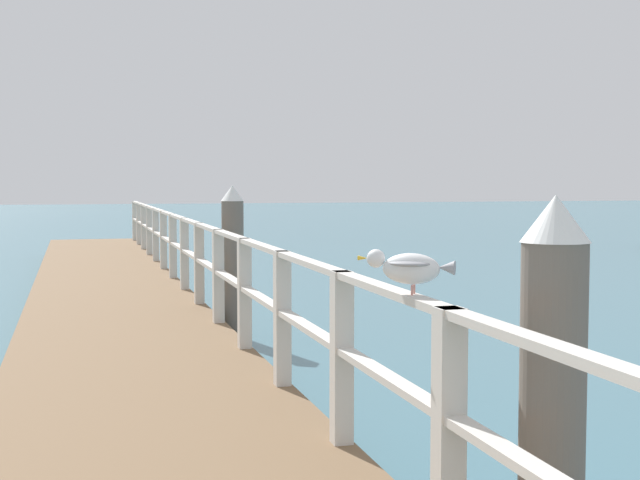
% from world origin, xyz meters
% --- Properties ---
extents(pier_deck, '(2.28, 25.74, 0.42)m').
position_xyz_m(pier_deck, '(0.00, 12.87, 0.21)').
color(pier_deck, brown).
rests_on(pier_deck, ground_plane).
extents(pier_railing, '(0.12, 24.26, 1.06)m').
position_xyz_m(pier_railing, '(1.06, 12.87, 1.07)').
color(pier_railing, beige).
rests_on(pier_railing, pier_deck).
extents(dock_piling_near, '(0.29, 0.29, 1.97)m').
position_xyz_m(dock_piling_near, '(1.44, 3.81, 0.99)').
color(dock_piling_near, '#6B6056').
rests_on(dock_piling_near, ground_plane).
extents(dock_piling_far, '(0.29, 0.29, 1.97)m').
position_xyz_m(dock_piling_far, '(1.44, 11.69, 0.99)').
color(dock_piling_far, '#6B6056').
rests_on(dock_piling_far, ground_plane).
extents(seagull_foreground, '(0.42, 0.30, 0.21)m').
position_xyz_m(seagull_foreground, '(1.05, 4.48, 1.61)').
color(seagull_foreground, white).
rests_on(seagull_foreground, pier_railing).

